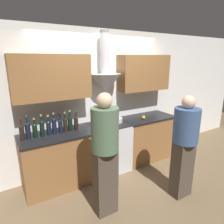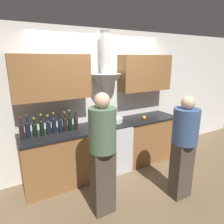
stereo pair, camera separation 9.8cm
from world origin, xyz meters
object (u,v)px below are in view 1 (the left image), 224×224
wine_bottle_2 (35,130)px  person_foreground_right (184,143)px  orange_fruit (143,117)px  wine_bottle_6 (60,125)px  wine_bottle_7 (65,124)px  mixing_bowl (115,120)px  wine_bottle_0 (22,131)px  wine_bottle_1 (28,129)px  wine_bottle_5 (54,125)px  stove_range (109,147)px  wine_bottle_3 (42,128)px  wine_bottle_8 (70,123)px  person_foreground_left (105,151)px  stock_pot (102,122)px  wine_bottle_4 (49,127)px  wine_bottle_9 (76,122)px

wine_bottle_2 → person_foreground_right: (1.85, -1.27, -0.17)m
wine_bottle_2 → orange_fruit: size_ratio=3.93×
wine_bottle_6 → person_foreground_right: bearing=-40.5°
wine_bottle_7 → mixing_bowl: wine_bottle_7 is taller
wine_bottle_0 → wine_bottle_1: 0.09m
wine_bottle_7 → wine_bottle_2: bearing=-179.7°
wine_bottle_5 → orange_fruit: wine_bottle_5 is taller
stove_range → wine_bottle_6: size_ratio=2.83×
wine_bottle_6 → wine_bottle_3: bearing=-179.0°
wine_bottle_0 → wine_bottle_6: size_ratio=1.07×
wine_bottle_6 → wine_bottle_8: size_ratio=0.93×
wine_bottle_1 → mixing_bowl: (1.54, 0.01, -0.10)m
stove_range → wine_bottle_1: 1.51m
person_foreground_left → wine_bottle_6: bearing=106.2°
wine_bottle_1 → stock_pot: bearing=-2.7°
wine_bottle_7 → wine_bottle_4: bearing=-179.8°
stove_range → mixing_bowl: (0.15, 0.04, 0.50)m
wine_bottle_0 → orange_fruit: 2.20m
wine_bottle_1 → wine_bottle_3: 0.20m
wine_bottle_1 → wine_bottle_2: 0.10m
person_foreground_left → stock_pot: bearing=63.2°
wine_bottle_9 → orange_fruit: size_ratio=4.29×
wine_bottle_5 → wine_bottle_2: bearing=-178.7°
wine_bottle_1 → mixing_bowl: size_ratio=1.26×
wine_bottle_6 → orange_fruit: size_ratio=4.21×
stove_range → wine_bottle_5: bearing=177.9°
wine_bottle_2 → wine_bottle_8: wine_bottle_8 is taller
wine_bottle_4 → orange_fruit: wine_bottle_4 is taller
wine_bottle_2 → mixing_bowl: bearing=0.4°
wine_bottle_3 → wine_bottle_9: size_ratio=1.06×
wine_bottle_5 → wine_bottle_9: (0.36, -0.02, -0.01)m
wine_bottle_6 → mixing_bowl: wine_bottle_6 is taller
wine_bottle_5 → stove_range: bearing=-2.1°
wine_bottle_2 → person_foreground_right: 2.25m
stove_range → stock_pot: 0.54m
wine_bottle_9 → stock_pot: (0.48, -0.04, -0.07)m
wine_bottle_3 → person_foreground_left: person_foreground_left is taller
wine_bottle_1 → mixing_bowl: 1.54m
stove_range → wine_bottle_0: bearing=179.5°
orange_fruit → person_foreground_right: bearing=-98.0°
wine_bottle_1 → wine_bottle_8: 0.66m
person_foreground_right → wine_bottle_6: bearing=139.5°
wine_bottle_8 → mixing_bowl: size_ratio=1.24×
wine_bottle_1 → wine_bottle_2: (0.10, -0.01, -0.02)m
orange_fruit → person_foreground_left: bearing=-148.0°
wine_bottle_4 → mixing_bowl: 1.24m
wine_bottle_4 → mixing_bowl: (1.23, 0.01, -0.09)m
wine_bottle_5 → mixing_bowl: wine_bottle_5 is taller
wine_bottle_8 → stock_pot: (0.58, -0.06, -0.07)m
mixing_bowl → stove_range: bearing=-165.3°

